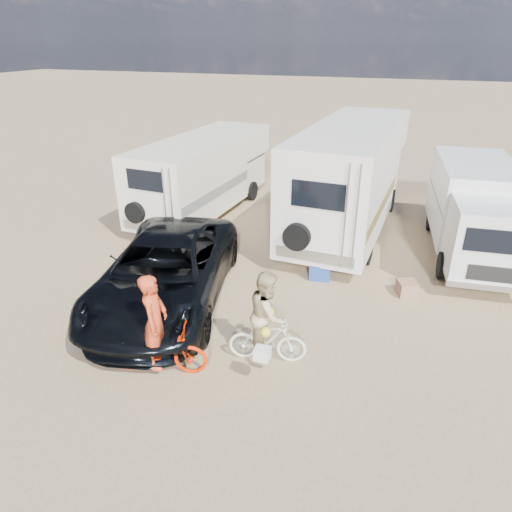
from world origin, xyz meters
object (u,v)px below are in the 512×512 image
(rv_main, at_px, (350,180))
(bike_woman, at_px, (267,340))
(crate, at_px, (407,288))
(dark_suv, at_px, (166,271))
(cooler, at_px, (320,271))
(rider_woman, at_px, (268,322))
(bike_man, at_px, (158,350))
(box_truck, at_px, (476,214))
(rv_left, at_px, (203,177))
(rider_man, at_px, (156,330))

(rv_main, height_order, bike_woman, rv_main)
(bike_woman, bearing_deg, crate, -46.44)
(dark_suv, bearing_deg, crate, 9.24)
(cooler, bearing_deg, bike_woman, -103.20)
(cooler, distance_m, crate, 2.28)
(rider_woman, bearing_deg, dark_suv, 53.99)
(bike_man, xyz_separation_m, cooler, (2.14, 4.80, -0.28))
(rider_woman, bearing_deg, crate, -46.44)
(rv_main, relative_size, cooler, 14.38)
(box_truck, height_order, cooler, box_truck)
(rv_main, relative_size, box_truck, 1.35)
(rv_left, xyz_separation_m, bike_man, (3.01, -8.47, -0.87))
(rider_woman, xyz_separation_m, cooler, (0.26, 3.78, -0.70))
(rv_main, distance_m, bike_woman, 7.68)
(dark_suv, xyz_separation_m, bike_woman, (3.05, -1.37, -0.36))
(bike_man, bearing_deg, rv_main, -29.24)
(rv_main, relative_size, crate, 17.11)
(cooler, bearing_deg, bike_man, -123.37)
(bike_woman, height_order, rider_man, rider_man)
(bike_woman, bearing_deg, cooler, -15.68)
(bike_man, height_order, crate, bike_man)
(rider_man, distance_m, crate, 6.50)
(dark_suv, bearing_deg, cooler, 22.99)
(rider_man, bearing_deg, bike_man, -0.00)
(box_truck, height_order, rider_man, box_truck)
(rv_main, xyz_separation_m, dark_suv, (-3.38, -6.20, -0.89))
(box_truck, relative_size, rider_man, 3.04)
(rider_woman, bearing_deg, rider_man, 106.65)
(box_truck, xyz_separation_m, cooler, (-3.88, -3.00, -1.08))
(bike_woman, bearing_deg, bike_man, 106.65)
(box_truck, distance_m, dark_suv, 9.00)
(rider_man, bearing_deg, cooler, -38.79)
(rv_main, distance_m, rider_woman, 7.62)
(rv_main, bearing_deg, crate, -57.50)
(rv_left, distance_m, rider_woman, 8.92)
(box_truck, height_order, bike_woman, box_truck)
(cooler, relative_size, crate, 1.19)
(crate, bearing_deg, cooler, 177.21)
(bike_woman, relative_size, rider_man, 0.82)
(bike_woman, xyz_separation_m, rider_man, (-1.89, -1.02, 0.50))
(rider_man, bearing_deg, dark_suv, 11.09)
(rider_woman, relative_size, crate, 3.95)
(bike_man, bearing_deg, dark_suv, 11.09)
(dark_suv, distance_m, cooler, 4.13)
(bike_woman, distance_m, cooler, 3.80)
(rv_left, distance_m, bike_man, 9.03)
(rider_woman, bearing_deg, cooler, -15.68)
(rv_main, distance_m, box_truck, 3.91)
(box_truck, bearing_deg, dark_suv, -148.24)
(bike_woman, relative_size, crate, 3.41)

